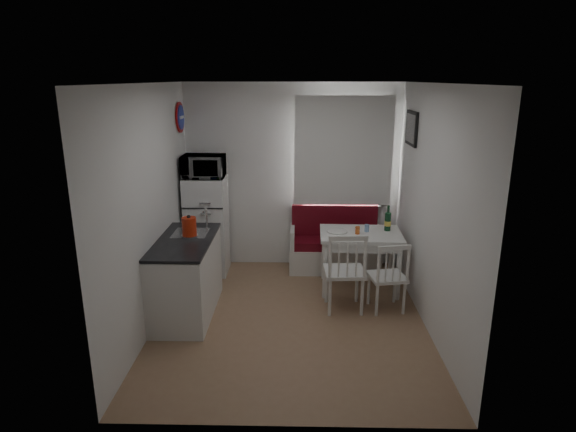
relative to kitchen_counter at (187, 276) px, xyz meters
The scene contains 22 objects.
floor 1.29m from the kitchen_counter, ahead, with size 3.00×3.50×0.02m, color #967050.
ceiling 2.46m from the kitchen_counter, ahead, with size 3.00×3.50×0.02m, color white.
wall_back 2.17m from the kitchen_counter, 53.04° to the left, with size 3.00×0.02×2.60m, color white.
wall_front 2.41m from the kitchen_counter, 57.81° to the right, with size 3.00×0.02×2.60m, color white.
wall_left 0.91m from the kitchen_counter, 152.61° to the right, with size 0.02×3.50×2.60m, color white.
wall_right 2.83m from the kitchen_counter, ahead, with size 0.02×3.50×2.60m, color white.
window 2.72m from the kitchen_counter, 39.47° to the left, with size 1.22×0.06×1.47m, color white.
curtain 2.71m from the kitchen_counter, 38.19° to the left, with size 1.35×0.02×1.50m, color white.
kitchen_counter is the anchor object (origin of this frame).
wall_sign 2.15m from the kitchen_counter, 101.80° to the left, with size 0.40×0.40×0.03m, color #1B2FA2.
picture_frame 3.25m from the kitchen_counter, 19.45° to the left, with size 0.04×0.52×0.42m, color black.
bench 2.26m from the kitchen_counter, 36.95° to the left, with size 1.27×0.49×0.91m.
dining_table 2.20m from the kitchen_counter, 18.68° to the left, with size 1.04×0.74×0.77m.
chair_left 1.83m from the kitchen_counter, ahead, with size 0.48×0.46×0.53m.
chair_right 2.33m from the kitchen_counter, ahead, with size 0.46×0.45×0.46m.
fridge 1.26m from the kitchen_counter, 89.10° to the left, with size 0.55×0.55×1.36m, color white.
microwave 1.60m from the kitchen_counter, 89.06° to the left, with size 0.55×0.37×0.31m, color white.
kettle 0.58m from the kitchen_counter, 53.04° to the left, with size 0.19×0.19×0.26m, color red.
wine_bottle 2.60m from the kitchen_counter, 18.29° to the left, with size 0.08×0.08×0.33m, color #133D21, non-canonical shape.
drinking_glass_orange 2.16m from the kitchen_counter, 17.84° to the left, with size 0.06×0.06×0.10m, color #D65F23.
drinking_glass_blue 2.31m from the kitchen_counter, 19.23° to the left, with size 0.06×0.06×0.09m, color #7BA0D1.
plate 1.94m from the kitchen_counter, 22.12° to the left, with size 0.26×0.26×0.02m, color white.
Camera 1 is at (0.08, -4.94, 2.65)m, focal length 30.00 mm.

